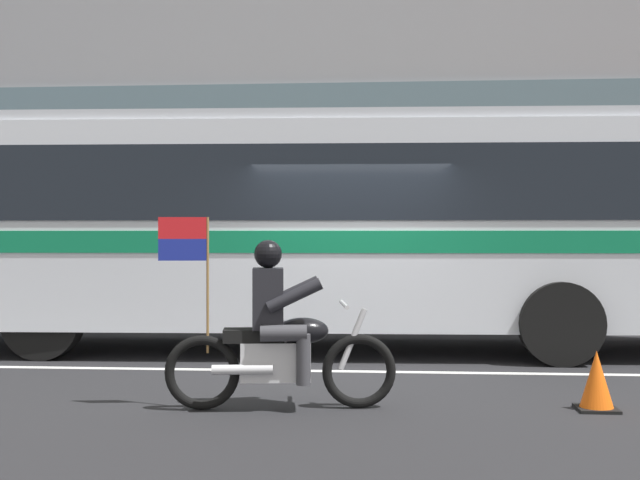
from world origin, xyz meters
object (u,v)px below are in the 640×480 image
object	(u,v)px
traffic_cone	(597,382)
motorcycle_with_rider	(278,337)
transit_bus	(318,216)
fire_hydrant	(46,296)

from	to	relation	value
traffic_cone	motorcycle_with_rider	bearing A→B (deg)	-176.73
transit_bus	motorcycle_with_rider	xyz separation A→B (m)	(-0.07, -3.88, -1.22)
motorcycle_with_rider	traffic_cone	bearing A→B (deg)	3.27
transit_bus	motorcycle_with_rider	bearing A→B (deg)	-91.04
motorcycle_with_rider	traffic_cone	xyz separation A→B (m)	(2.92, 0.17, -0.41)
motorcycle_with_rider	traffic_cone	world-z (taller)	motorcycle_with_rider
fire_hydrant	traffic_cone	world-z (taller)	fire_hydrant
transit_bus	traffic_cone	distance (m)	4.95
motorcycle_with_rider	fire_hydrant	distance (m)	8.41
transit_bus	fire_hydrant	xyz separation A→B (m)	(-5.17, 2.81, -1.36)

